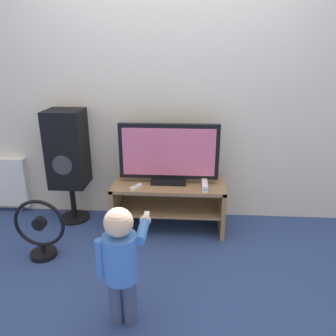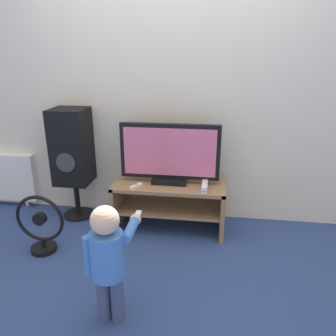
{
  "view_description": "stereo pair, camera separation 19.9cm",
  "coord_description": "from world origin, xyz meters",
  "px_view_note": "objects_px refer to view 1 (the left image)",
  "views": [
    {
      "loc": [
        0.17,
        -2.48,
        1.56
      ],
      "look_at": [
        0.0,
        0.13,
        0.62
      ],
      "focal_mm": 35.0,
      "sensor_mm": 36.0,
      "label": 1
    },
    {
      "loc": [
        0.37,
        -2.46,
        1.56
      ],
      "look_at": [
        0.0,
        0.13,
        0.62
      ],
      "focal_mm": 35.0,
      "sensor_mm": 36.0,
      "label": 2
    }
  ],
  "objects_px": {
    "game_console": "(205,185)",
    "child": "(121,257)",
    "floor_fan": "(41,231)",
    "remote_primary": "(136,187)",
    "speaker_tower": "(68,151)",
    "television": "(169,154)"
  },
  "relations": [
    {
      "from": "game_console",
      "to": "child",
      "type": "relative_size",
      "value": 0.26
    },
    {
      "from": "child",
      "to": "floor_fan",
      "type": "relative_size",
      "value": 1.53
    },
    {
      "from": "game_console",
      "to": "remote_primary",
      "type": "relative_size",
      "value": 1.57
    },
    {
      "from": "speaker_tower",
      "to": "floor_fan",
      "type": "bearing_deg",
      "value": -93.58
    },
    {
      "from": "game_console",
      "to": "speaker_tower",
      "type": "xyz_separation_m",
      "value": [
        -1.25,
        0.19,
        0.22
      ]
    },
    {
      "from": "game_console",
      "to": "speaker_tower",
      "type": "relative_size",
      "value": 0.19
    },
    {
      "from": "television",
      "to": "speaker_tower",
      "type": "bearing_deg",
      "value": 175.32
    },
    {
      "from": "television",
      "to": "remote_primary",
      "type": "xyz_separation_m",
      "value": [
        -0.27,
        -0.16,
        -0.25
      ]
    },
    {
      "from": "child",
      "to": "speaker_tower",
      "type": "relative_size",
      "value": 0.71
    },
    {
      "from": "child",
      "to": "speaker_tower",
      "type": "bearing_deg",
      "value": 120.69
    },
    {
      "from": "television",
      "to": "remote_primary",
      "type": "distance_m",
      "value": 0.4
    },
    {
      "from": "child",
      "to": "speaker_tower",
      "type": "xyz_separation_m",
      "value": [
        -0.74,
        1.24,
        0.24
      ]
    },
    {
      "from": "television",
      "to": "child",
      "type": "distance_m",
      "value": 1.21
    },
    {
      "from": "speaker_tower",
      "to": "remote_primary",
      "type": "bearing_deg",
      "value": -19.69
    },
    {
      "from": "child",
      "to": "speaker_tower",
      "type": "distance_m",
      "value": 1.46
    },
    {
      "from": "floor_fan",
      "to": "game_console",
      "type": "bearing_deg",
      "value": 18.62
    },
    {
      "from": "remote_primary",
      "to": "speaker_tower",
      "type": "bearing_deg",
      "value": 160.31
    },
    {
      "from": "child",
      "to": "television",
      "type": "bearing_deg",
      "value": 80.38
    },
    {
      "from": "television",
      "to": "floor_fan",
      "type": "bearing_deg",
      "value": -150.4
    },
    {
      "from": "remote_primary",
      "to": "speaker_tower",
      "type": "xyz_separation_m",
      "value": [
        -0.66,
        0.24,
        0.24
      ]
    },
    {
      "from": "game_console",
      "to": "child",
      "type": "height_order",
      "value": "child"
    },
    {
      "from": "floor_fan",
      "to": "remote_primary",
      "type": "bearing_deg",
      "value": 29.33
    }
  ]
}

